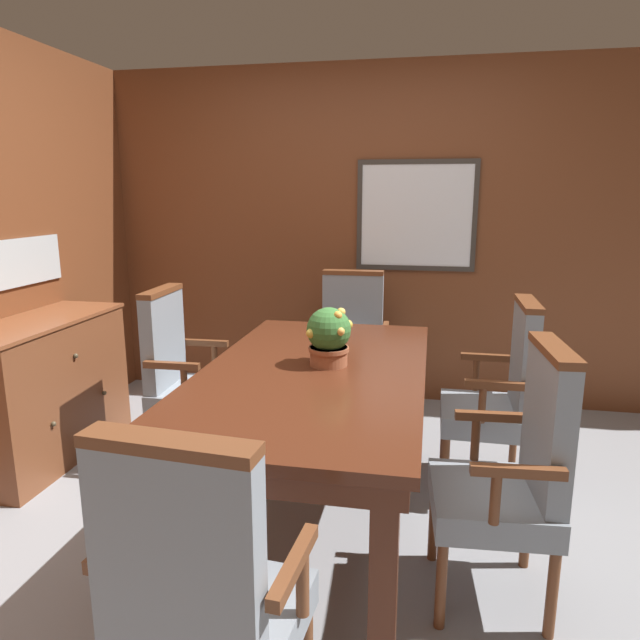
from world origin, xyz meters
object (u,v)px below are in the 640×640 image
(chair_head_near, at_px, (200,597))
(chair_right_near, at_px, (515,469))
(sideboard_cabinet, at_px, (45,390))
(chair_head_far, at_px, (351,341))
(chair_left_far, at_px, (182,371))
(chair_right_far, at_px, (501,391))
(dining_table, at_px, (314,388))
(potted_plant, at_px, (329,336))

(chair_head_near, distance_m, chair_right_near, 1.24)
(sideboard_cabinet, bearing_deg, chair_head_near, -44.42)
(chair_head_near, xyz_separation_m, sideboard_cabinet, (-1.65, 1.62, -0.12))
(chair_head_far, height_order, chair_left_far, same)
(chair_head_far, xyz_separation_m, chair_head_near, (-0.02, -2.62, 0.00))
(chair_right_far, height_order, chair_right_near, same)
(chair_head_far, xyz_separation_m, chair_left_far, (-0.86, -0.87, 0.00))
(chair_left_far, xyz_separation_m, sideboard_cabinet, (-0.81, -0.14, -0.12))
(dining_table, xyz_separation_m, chair_left_far, (-0.87, 0.45, -0.11))
(chair_right_far, height_order, potted_plant, potted_plant)
(chair_head_far, bearing_deg, chair_right_near, -65.15)
(chair_right_far, bearing_deg, dining_table, -62.97)
(chair_right_far, bearing_deg, potted_plant, -65.61)
(dining_table, relative_size, sideboard_cabinet, 1.72)
(chair_head_near, bearing_deg, sideboard_cabinet, -39.79)
(chair_left_far, bearing_deg, potted_plant, -113.52)
(dining_table, xyz_separation_m, potted_plant, (0.06, 0.08, 0.24))
(chair_left_far, xyz_separation_m, chair_right_near, (1.72, -0.88, 0.00))
(potted_plant, relative_size, sideboard_cabinet, 0.25)
(chair_right_near, height_order, potted_plant, potted_plant)
(chair_head_far, height_order, chair_head_near, same)
(dining_table, height_order, chair_head_far, chair_head_far)
(dining_table, xyz_separation_m, chair_right_far, (0.90, 0.45, -0.11))
(dining_table, relative_size, chair_head_near, 1.88)
(chair_right_near, relative_size, potted_plant, 3.67)
(potted_plant, xyz_separation_m, sideboard_cabinet, (-1.73, 0.23, -0.47))
(chair_head_near, bearing_deg, chair_head_far, -85.74)
(chair_head_far, distance_m, potted_plant, 1.29)
(chair_right_far, bearing_deg, chair_right_near, -2.59)
(chair_head_near, bearing_deg, chair_right_near, -130.56)
(chair_head_far, relative_size, sideboard_cabinet, 0.91)
(chair_head_far, height_order, potted_plant, potted_plant)
(chair_right_near, relative_size, sideboard_cabinet, 0.91)
(dining_table, height_order, sideboard_cabinet, sideboard_cabinet)
(chair_left_far, xyz_separation_m, chair_right_far, (1.77, 0.01, 0.00))
(chair_left_far, xyz_separation_m, chair_head_near, (0.84, -1.75, 0.00))
(dining_table, bearing_deg, sideboard_cabinet, 169.51)
(chair_head_far, bearing_deg, chair_head_near, -91.84)
(dining_table, bearing_deg, chair_head_near, -91.17)
(chair_head_far, distance_m, chair_right_far, 1.25)
(chair_head_near, bearing_deg, dining_table, -86.53)
(chair_right_near, bearing_deg, chair_head_far, -157.59)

